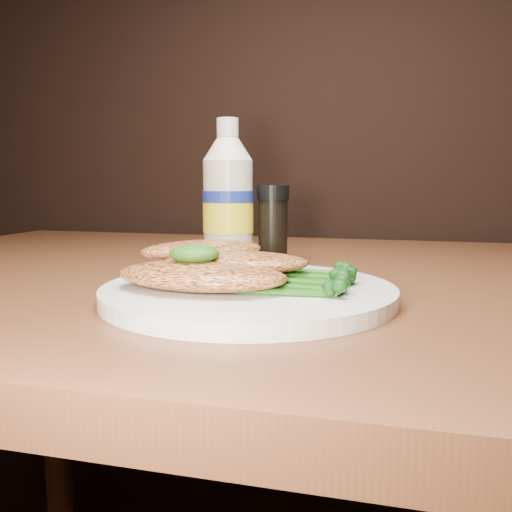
# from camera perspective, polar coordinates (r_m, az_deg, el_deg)

# --- Properties ---
(plate) EXTENTS (0.28, 0.28, 0.01)m
(plate) POSITION_cam_1_polar(r_m,az_deg,el_deg) (0.52, -0.78, -3.85)
(plate) COLOR white
(plate) RESTS_ON dining_table
(chicken_front) EXTENTS (0.16, 0.09, 0.03)m
(chicken_front) POSITION_cam_1_polar(r_m,az_deg,el_deg) (0.50, -5.76, -2.05)
(chicken_front) COLOR #CB7C40
(chicken_front) RESTS_ON plate
(chicken_mid) EXTENTS (0.15, 0.10, 0.02)m
(chicken_mid) POSITION_cam_1_polar(r_m,az_deg,el_deg) (0.52, -2.11, -0.70)
(chicken_mid) COLOR #CB7C40
(chicken_mid) RESTS_ON plate
(chicken_back) EXTENTS (0.14, 0.13, 0.02)m
(chicken_back) POSITION_cam_1_polar(r_m,az_deg,el_deg) (0.57, -5.61, 0.66)
(chicken_back) COLOR #CB7C40
(chicken_back) RESTS_ON plate
(pesto_front) EXTENTS (0.05, 0.05, 0.02)m
(pesto_front) POSITION_cam_1_polar(r_m,az_deg,el_deg) (0.50, -6.46, 0.23)
(pesto_front) COLOR black
(pesto_front) RESTS_ON chicken_front
(broccolini_bundle) EXTENTS (0.15, 0.12, 0.02)m
(broccolini_bundle) POSITION_cam_1_polar(r_m,az_deg,el_deg) (0.51, 4.22, -2.08)
(broccolini_bundle) COLOR #1D5612
(broccolini_bundle) RESTS_ON plate
(mayo_bottle) EXTENTS (0.07, 0.07, 0.19)m
(mayo_bottle) POSITION_cam_1_polar(r_m,az_deg,el_deg) (0.74, -2.93, 6.70)
(mayo_bottle) COLOR beige
(mayo_bottle) RESTS_ON dining_table
(pepper_grinder) EXTENTS (0.05, 0.05, 0.11)m
(pepper_grinder) POSITION_cam_1_polar(r_m,az_deg,el_deg) (0.74, 1.78, 3.34)
(pepper_grinder) COLOR black
(pepper_grinder) RESTS_ON dining_table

